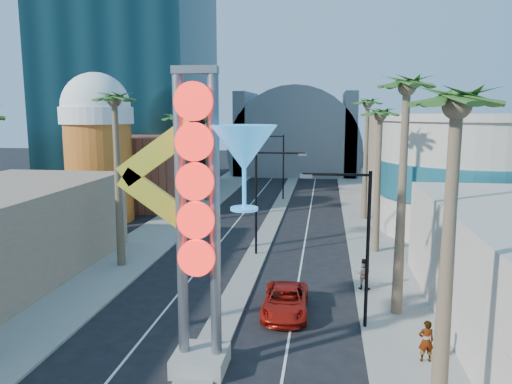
{
  "coord_description": "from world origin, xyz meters",
  "views": [
    {
      "loc": [
        5.05,
        -16.16,
        10.84
      ],
      "look_at": [
        0.01,
        19.89,
        4.9
      ],
      "focal_mm": 35.0,
      "sensor_mm": 36.0,
      "label": 1
    }
  ],
  "objects_px": {
    "pedestrian_a": "(426,341)",
    "pedestrian_b": "(363,274)",
    "neon_sign": "(217,201)",
    "red_pickup": "(285,301)"
  },
  "relations": [
    {
      "from": "neon_sign",
      "to": "pedestrian_b",
      "type": "bearing_deg",
      "value": 57.52
    },
    {
      "from": "pedestrian_a",
      "to": "pedestrian_b",
      "type": "bearing_deg",
      "value": -83.82
    },
    {
      "from": "red_pickup",
      "to": "pedestrian_b",
      "type": "distance_m",
      "value": 6.02
    },
    {
      "from": "red_pickup",
      "to": "pedestrian_a",
      "type": "xyz_separation_m",
      "value": [
        6.44,
        -4.58,
        0.36
      ]
    },
    {
      "from": "neon_sign",
      "to": "red_pickup",
      "type": "height_order",
      "value": "neon_sign"
    },
    {
      "from": "neon_sign",
      "to": "pedestrian_a",
      "type": "xyz_separation_m",
      "value": [
        8.7,
        1.8,
        -6.23
      ]
    },
    {
      "from": "neon_sign",
      "to": "red_pickup",
      "type": "bearing_deg",
      "value": 70.48
    },
    {
      "from": "neon_sign",
      "to": "pedestrian_a",
      "type": "bearing_deg",
      "value": 11.67
    },
    {
      "from": "neon_sign",
      "to": "pedestrian_b",
      "type": "height_order",
      "value": "neon_sign"
    },
    {
      "from": "pedestrian_a",
      "to": "pedestrian_b",
      "type": "height_order",
      "value": "pedestrian_b"
    }
  ]
}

